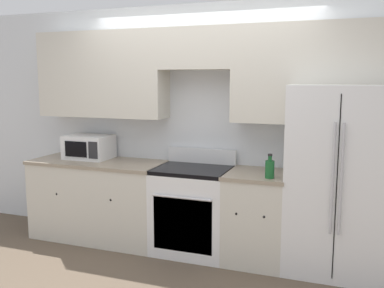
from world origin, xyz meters
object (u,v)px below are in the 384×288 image
object	(u,v)px
refrigerator	(338,180)
bottle	(270,169)
microwave	(89,147)
oven_range	(193,209)

from	to	relation	value
refrigerator	bottle	xyz separation A→B (m)	(-0.59, -0.23, 0.11)
microwave	oven_range	bearing A→B (deg)	-4.32
microwave	refrigerator	bearing A→B (deg)	-1.11
bottle	refrigerator	bearing A→B (deg)	21.18
oven_range	refrigerator	bearing A→B (deg)	1.87
refrigerator	microwave	size ratio (longest dim) A/B	3.46
refrigerator	microwave	world-z (taller)	refrigerator
oven_range	bottle	xyz separation A→B (m)	(0.82, -0.18, 0.53)
oven_range	microwave	world-z (taller)	microwave
refrigerator	bottle	world-z (taller)	refrigerator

